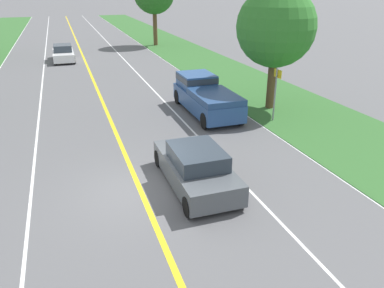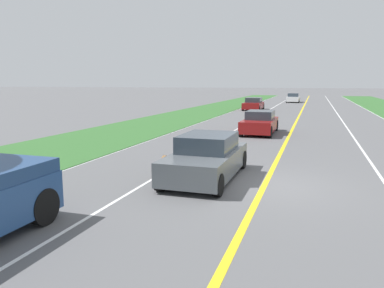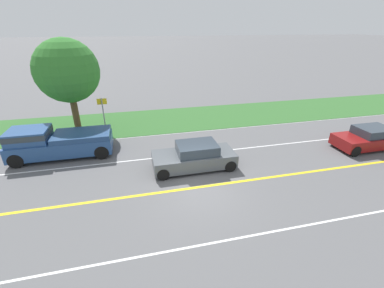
# 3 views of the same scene
# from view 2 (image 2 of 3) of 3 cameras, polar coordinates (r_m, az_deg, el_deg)

# --- Properties ---
(ground_plane) EXTENTS (400.00, 400.00, 0.00)m
(ground_plane) POSITION_cam_2_polar(r_m,az_deg,el_deg) (11.63, 11.02, -6.08)
(ground_plane) COLOR #5B5B5E
(centre_divider_line) EXTENTS (0.18, 160.00, 0.01)m
(centre_divider_line) POSITION_cam_2_polar(r_m,az_deg,el_deg) (11.63, 11.02, -6.06)
(centre_divider_line) COLOR yellow
(centre_divider_line) RESTS_ON ground
(lane_edge_line_right) EXTENTS (0.14, 160.00, 0.01)m
(lane_edge_line_right) POSITION_cam_2_polar(r_m,az_deg,el_deg) (14.24, -18.21, -3.52)
(lane_edge_line_right) COLOR white
(lane_edge_line_right) RESTS_ON ground
(lane_dash_same_dir) EXTENTS (0.10, 160.00, 0.01)m
(lane_dash_same_dir) POSITION_cam_2_polar(r_m,az_deg,el_deg) (12.52, -5.13, -4.82)
(lane_dash_same_dir) COLOR white
(lane_dash_same_dir) RESTS_ON ground
(grass_verge_right) EXTENTS (6.00, 160.00, 0.03)m
(grass_verge_right) POSITION_cam_2_polar(r_m,az_deg,el_deg) (16.17, -26.83, -2.52)
(grass_verge_right) COLOR #33662D
(grass_verge_right) RESTS_ON ground
(ego_car) EXTENTS (1.90, 4.40, 1.42)m
(ego_car) POSITION_cam_2_polar(r_m,az_deg,el_deg) (12.06, 2.23, -2.13)
(ego_car) COLOR #51565B
(ego_car) RESTS_ON ground
(dog) EXTENTS (0.38, 1.06, 0.79)m
(dog) POSITION_cam_2_polar(r_m,az_deg,el_deg) (12.21, -3.38, -2.77)
(dog) COLOR olive
(dog) RESTS_ON ground
(car_trailing_near) EXTENTS (1.85, 4.32, 1.37)m
(car_trailing_near) POSITION_cam_2_polar(r_m,az_deg,el_deg) (23.06, 10.29, 3.20)
(car_trailing_near) COLOR maroon
(car_trailing_near) RESTS_ON ground
(car_trailing_mid) EXTENTS (1.93, 4.33, 1.38)m
(car_trailing_mid) POSITION_cam_2_polar(r_m,az_deg,el_deg) (42.86, 9.35, 6.01)
(car_trailing_mid) COLOR maroon
(car_trailing_mid) RESTS_ON ground
(car_trailing_far) EXTENTS (1.86, 4.38, 1.40)m
(car_trailing_far) POSITION_cam_2_polar(r_m,az_deg,el_deg) (60.52, 15.15, 6.77)
(car_trailing_far) COLOR white
(car_trailing_far) RESTS_ON ground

